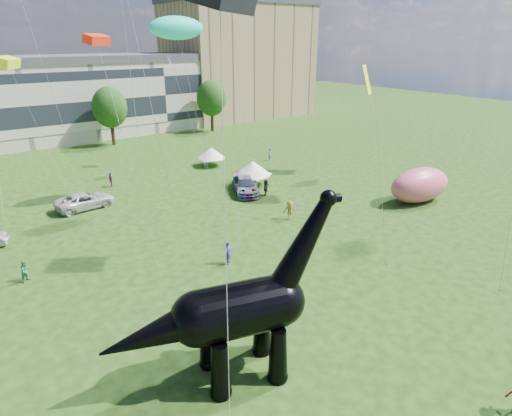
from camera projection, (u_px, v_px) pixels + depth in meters
ground at (304, 347)px, 23.28m from camera, size 220.00×220.00×0.00m
apartment_block at (238, 62)px, 89.83m from camera, size 28.00×18.00×22.00m
tree_mid_right at (109, 104)px, 64.98m from camera, size 5.20×5.20×9.44m
tree_far_right at (211, 95)px, 74.89m from camera, size 5.20×5.20×9.44m
dinosaur_sculpture at (232, 314)px, 20.11m from camera, size 11.64×4.82×9.55m
car_white at (85, 201)px, 42.04m from camera, size 5.80×3.05×1.56m
car_dark at (245, 185)px, 46.24m from camera, size 4.59×6.20×1.67m
gazebo_near at (253, 168)px, 48.27m from camera, size 5.25×5.25×2.82m
gazebo_far at (211, 153)px, 55.69m from camera, size 4.27×4.27×2.45m
inflatable_pink at (420, 185)px, 43.39m from camera, size 7.55×4.54×3.55m
visitors at (177, 238)px, 33.99m from camera, size 47.97×43.03×1.85m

